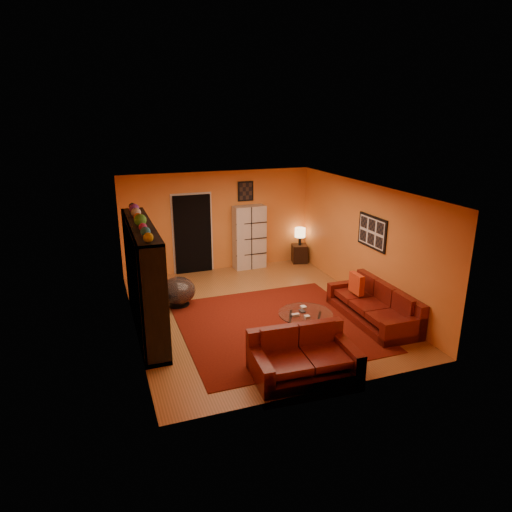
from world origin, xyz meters
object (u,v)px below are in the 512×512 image
object	(u,v)px
table_lamp	(300,233)
storage_cabinet	(249,237)
sofa	(376,306)
coffee_table	(305,316)
loveseat	(302,356)
bowl_chair	(178,291)
entertainment_unit	(144,278)
tv	(146,279)
side_table	(299,254)

from	to	relation	value
table_lamp	storage_cabinet	bearing A→B (deg)	178.05
sofa	coffee_table	size ratio (longest dim) A/B	2.23
loveseat	bowl_chair	bearing A→B (deg)	25.78
sofa	bowl_chair	xyz separation A→B (m)	(-3.64, 2.07, 0.05)
bowl_chair	table_lamp	size ratio (longest dim) A/B	1.59
entertainment_unit	sofa	bearing A→B (deg)	-14.48
table_lamp	loveseat	bearing A→B (deg)	-114.58
table_lamp	tv	bearing A→B (deg)	-148.95
coffee_table	side_table	world-z (taller)	coffee_table
tv	side_table	world-z (taller)	tv
tv	coffee_table	distance (m)	3.07
sofa	bowl_chair	size ratio (longest dim) A/B	2.87
side_table	table_lamp	world-z (taller)	table_lamp
loveseat	table_lamp	xyz separation A→B (m)	(2.36, 5.16, 0.56)
side_table	bowl_chair	bearing A→B (deg)	-154.15
sofa	coffee_table	xyz separation A→B (m)	(-1.70, -0.25, 0.17)
coffee_table	bowl_chair	size ratio (longest dim) A/B	1.29
side_table	table_lamp	size ratio (longest dim) A/B	1.03
coffee_table	storage_cabinet	world-z (taller)	storage_cabinet
loveseat	coffee_table	bearing A→B (deg)	-24.86
coffee_table	table_lamp	distance (m)	4.53
coffee_table	loveseat	bearing A→B (deg)	-118.04
storage_cabinet	bowl_chair	bearing A→B (deg)	-143.57
tv	loveseat	size ratio (longest dim) A/B	0.57
sofa	loveseat	bearing A→B (deg)	-149.48
sofa	storage_cabinet	bearing A→B (deg)	109.98
storage_cabinet	bowl_chair	size ratio (longest dim) A/B	2.18
tv	entertainment_unit	bearing A→B (deg)	137.96
storage_cabinet	tv	bearing A→B (deg)	-140.45
coffee_table	table_lamp	size ratio (longest dim) A/B	2.05
tv	coffee_table	size ratio (longest dim) A/B	0.97
bowl_chair	loveseat	bearing A→B (deg)	-67.40
table_lamp	bowl_chair	bearing A→B (deg)	-154.15
entertainment_unit	storage_cabinet	distance (m)	4.15
tv	loveseat	distance (m)	3.33
entertainment_unit	coffee_table	distance (m)	3.10
table_lamp	entertainment_unit	bearing A→B (deg)	-148.71
coffee_table	table_lamp	xyz separation A→B (m)	(1.82, 4.14, 0.39)
tv	sofa	size ratio (longest dim) A/B	0.44
bowl_chair	sofa	bearing A→B (deg)	-29.63
storage_cabinet	sofa	bearing A→B (deg)	-73.85
bowl_chair	side_table	world-z (taller)	bowl_chair
storage_cabinet	coffee_table	bearing A→B (deg)	-97.59
bowl_chair	side_table	xyz separation A→B (m)	(3.75, 1.82, -0.08)
tv	sofa	world-z (taller)	tv
storage_cabinet	loveseat	bearing A→B (deg)	-102.57
bowl_chair	table_lamp	xyz separation A→B (m)	(3.75, 1.82, 0.51)
bowl_chair	side_table	size ratio (longest dim) A/B	1.55
loveseat	storage_cabinet	size ratio (longest dim) A/B	1.01
loveseat	storage_cabinet	world-z (taller)	storage_cabinet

